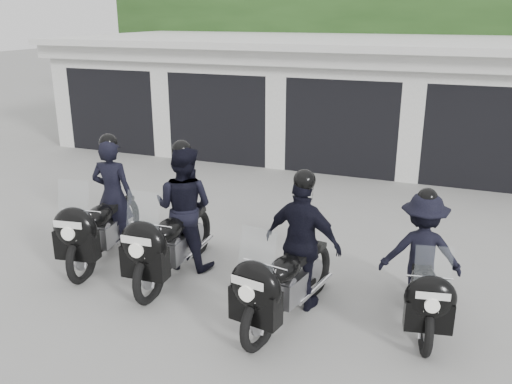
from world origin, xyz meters
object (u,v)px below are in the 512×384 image
(police_bike_c, at_px, (296,254))
(police_bike_d, at_px, (422,263))
(police_bike_a, at_px, (104,210))
(police_bike_b, at_px, (178,218))

(police_bike_c, xyz_separation_m, police_bike_d, (1.46, 0.50, -0.09))
(police_bike_a, height_order, police_bike_c, police_bike_a)
(police_bike_a, bearing_deg, police_bike_d, -8.80)
(police_bike_b, height_order, police_bike_d, police_bike_b)
(police_bike_b, xyz_separation_m, police_bike_d, (3.37, -0.01, -0.12))
(police_bike_a, distance_m, police_bike_c, 3.22)
(police_bike_b, bearing_deg, police_bike_a, 177.40)
(police_bike_b, relative_size, police_bike_d, 1.19)
(police_bike_c, relative_size, police_bike_d, 1.13)
(police_bike_c, bearing_deg, police_bike_a, -178.32)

